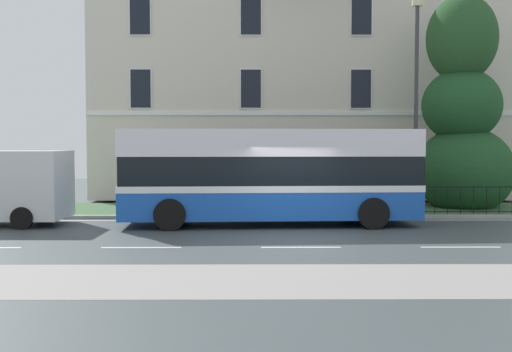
# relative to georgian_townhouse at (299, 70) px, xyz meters

# --- Properties ---
(ground_plane) EXTENTS (60.00, 56.00, 0.18)m
(ground_plane) POSITION_rel_georgian_townhouse_xyz_m (-1.08, -12.83, -6.19)
(ground_plane) COLOR #3E4748
(georgian_townhouse) EXTENTS (19.18, 8.34, 12.04)m
(georgian_townhouse) POSITION_rel_georgian_townhouse_xyz_m (0.00, 0.00, 0.00)
(georgian_townhouse) COLOR beige
(georgian_townhouse) RESTS_ON ground_plane
(iron_verge_railing) EXTENTS (13.64, 0.04, 0.97)m
(iron_verge_railing) POSITION_rel_georgian_townhouse_xyz_m (0.00, -9.23, -5.55)
(iron_verge_railing) COLOR black
(iron_verge_railing) RESTS_ON ground_plane
(evergreen_tree) EXTENTS (3.78, 3.78, 8.53)m
(evergreen_tree) POSITION_rel_georgian_townhouse_xyz_m (5.89, -6.69, -2.76)
(evergreen_tree) COLOR #423328
(evergreen_tree) RESTS_ON ground_plane
(single_decker_bus) EXTENTS (9.43, 2.92, 3.03)m
(single_decker_bus) POSITION_rel_georgian_townhouse_xyz_m (-1.74, -11.15, -4.58)
(single_decker_bus) COLOR blue
(single_decker_bus) RESTS_ON ground_plane
(street_lamp_post) EXTENTS (0.36, 0.24, 7.75)m
(street_lamp_post) POSITION_rel_georgian_townhouse_xyz_m (3.63, -8.31, -1.67)
(street_lamp_post) COLOR #333338
(street_lamp_post) RESTS_ON ground_plane
(litter_bin) EXTENTS (0.56, 0.56, 1.19)m
(litter_bin) POSITION_rel_georgian_townhouse_xyz_m (1.28, -8.36, -5.45)
(litter_bin) COLOR #23472D
(litter_bin) RESTS_ON ground_plane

